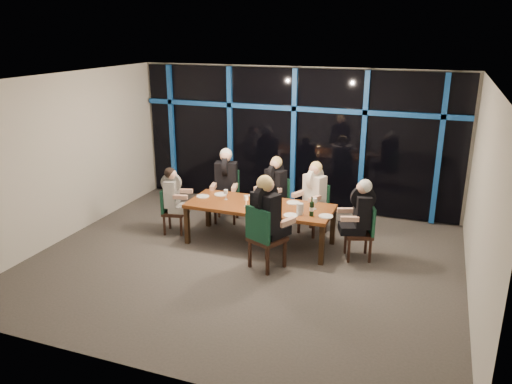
% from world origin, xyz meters
% --- Properties ---
extents(room, '(7.04, 7.00, 3.02)m').
position_xyz_m(room, '(0.00, 0.00, 2.02)').
color(room, '#514B47').
rests_on(room, ground).
extents(window_wall, '(6.86, 0.43, 2.94)m').
position_xyz_m(window_wall, '(0.01, 2.93, 1.55)').
color(window_wall, black).
rests_on(window_wall, ground).
extents(dining_table, '(2.60, 1.00, 0.75)m').
position_xyz_m(dining_table, '(0.00, 0.80, 0.68)').
color(dining_table, brown).
rests_on(dining_table, ground).
extents(chair_far_left, '(0.57, 0.57, 1.02)m').
position_xyz_m(chair_far_left, '(-1.04, 1.71, 0.57)').
color(chair_far_left, black).
rests_on(chair_far_left, ground).
extents(chair_far_mid, '(0.57, 0.57, 0.95)m').
position_xyz_m(chair_far_mid, '(-0.01, 1.83, 0.53)').
color(chair_far_mid, black).
rests_on(chair_far_mid, ground).
extents(chair_far_right, '(0.59, 0.59, 0.96)m').
position_xyz_m(chair_far_right, '(0.80, 1.68, 0.54)').
color(chair_far_right, black).
rests_on(chair_far_right, ground).
extents(chair_end_left, '(0.48, 0.48, 0.88)m').
position_xyz_m(chair_end_left, '(-1.77, 0.71, 0.49)').
color(chair_end_left, black).
rests_on(chair_end_left, ground).
extents(chair_end_right, '(0.57, 0.57, 0.95)m').
position_xyz_m(chair_end_right, '(1.84, 0.84, 0.53)').
color(chair_end_right, black).
rests_on(chair_end_right, ground).
extents(chair_near_mid, '(0.66, 0.66, 1.08)m').
position_xyz_m(chair_near_mid, '(0.39, -0.13, 0.60)').
color(chair_near_mid, black).
rests_on(chair_near_mid, ground).
extents(diner_far_left, '(0.57, 0.69, 1.00)m').
position_xyz_m(diner_far_left, '(-1.02, 1.62, 0.98)').
color(diner_far_left, black).
rests_on(diner_far_left, ground).
extents(diner_far_mid, '(0.58, 0.65, 0.92)m').
position_xyz_m(diner_far_mid, '(-0.04, 1.76, 0.91)').
color(diner_far_mid, black).
rests_on(diner_far_mid, ground).
extents(diner_far_right, '(0.61, 0.66, 0.93)m').
position_xyz_m(diner_far_right, '(0.77, 1.61, 0.92)').
color(diner_far_right, silver).
rests_on(diner_far_right, ground).
extents(diner_end_left, '(0.59, 0.49, 0.86)m').
position_xyz_m(diner_end_left, '(-1.70, 0.73, 0.84)').
color(diner_end_left, black).
rests_on(diner_end_left, ground).
extents(diner_end_right, '(0.65, 0.58, 0.93)m').
position_xyz_m(diner_end_right, '(1.76, 0.81, 0.91)').
color(diner_end_right, black).
rests_on(diner_end_right, ground).
extents(diner_near_mid, '(0.68, 0.74, 1.05)m').
position_xyz_m(diner_near_mid, '(0.43, -0.05, 1.03)').
color(diner_near_mid, black).
rests_on(diner_near_mid, ground).
extents(plate_far_left, '(0.24, 0.24, 0.01)m').
position_xyz_m(plate_far_left, '(-0.89, 1.07, 0.76)').
color(plate_far_left, white).
rests_on(plate_far_left, dining_table).
extents(plate_far_mid, '(0.24, 0.24, 0.01)m').
position_xyz_m(plate_far_mid, '(-0.25, 1.23, 0.76)').
color(plate_far_mid, white).
rests_on(plate_far_mid, dining_table).
extents(plate_far_right, '(0.24, 0.24, 0.01)m').
position_xyz_m(plate_far_right, '(0.53, 1.10, 0.76)').
color(plate_far_right, white).
rests_on(plate_far_right, dining_table).
extents(plate_end_left, '(0.24, 0.24, 0.01)m').
position_xyz_m(plate_end_left, '(-1.15, 0.85, 0.76)').
color(plate_end_left, white).
rests_on(plate_end_left, dining_table).
extents(plate_end_right, '(0.24, 0.24, 0.01)m').
position_xyz_m(plate_end_right, '(1.23, 0.63, 0.76)').
color(plate_end_right, white).
rests_on(plate_end_right, dining_table).
extents(plate_near_mid, '(0.24, 0.24, 0.01)m').
position_xyz_m(plate_near_mid, '(0.67, 0.46, 0.76)').
color(plate_near_mid, white).
rests_on(plate_near_mid, dining_table).
extents(wine_bottle, '(0.08, 0.08, 0.33)m').
position_xyz_m(wine_bottle, '(0.99, 0.58, 0.88)').
color(wine_bottle, black).
rests_on(wine_bottle, dining_table).
extents(water_pitcher, '(0.12, 0.11, 0.20)m').
position_xyz_m(water_pitcher, '(0.80, 0.57, 0.85)').
color(water_pitcher, silver).
rests_on(water_pitcher, dining_table).
extents(tea_light, '(0.05, 0.05, 0.03)m').
position_xyz_m(tea_light, '(-0.01, 0.56, 0.76)').
color(tea_light, '#FF9D4C').
rests_on(tea_light, dining_table).
extents(wine_glass_a, '(0.08, 0.08, 0.19)m').
position_xyz_m(wine_glass_a, '(-0.20, 0.64, 0.89)').
color(wine_glass_a, silver).
rests_on(wine_glass_a, dining_table).
extents(wine_glass_b, '(0.06, 0.06, 0.16)m').
position_xyz_m(wine_glass_b, '(0.09, 1.02, 0.87)').
color(wine_glass_b, white).
rests_on(wine_glass_b, dining_table).
extents(wine_glass_c, '(0.06, 0.06, 0.16)m').
position_xyz_m(wine_glass_c, '(0.38, 0.74, 0.87)').
color(wine_glass_c, silver).
rests_on(wine_glass_c, dining_table).
extents(wine_glass_d, '(0.07, 0.07, 0.19)m').
position_xyz_m(wine_glass_d, '(-0.68, 0.85, 0.89)').
color(wine_glass_d, silver).
rests_on(wine_glass_d, dining_table).
extents(wine_glass_e, '(0.08, 0.08, 0.20)m').
position_xyz_m(wine_glass_e, '(0.97, 0.92, 0.89)').
color(wine_glass_e, white).
rests_on(wine_glass_e, dining_table).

